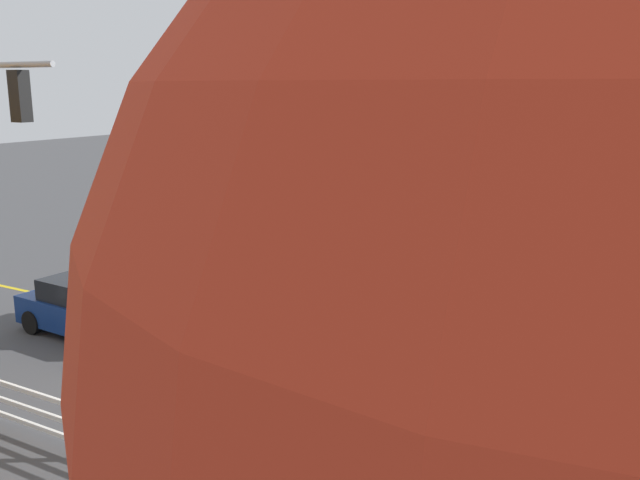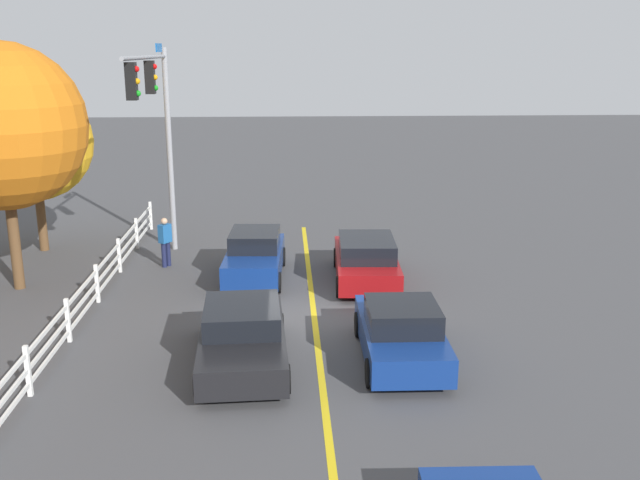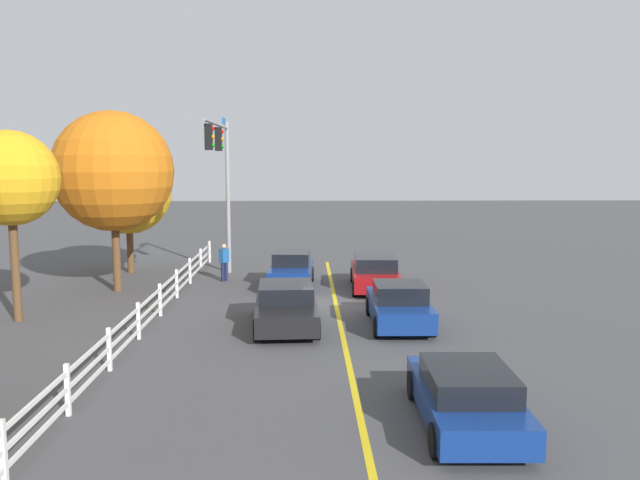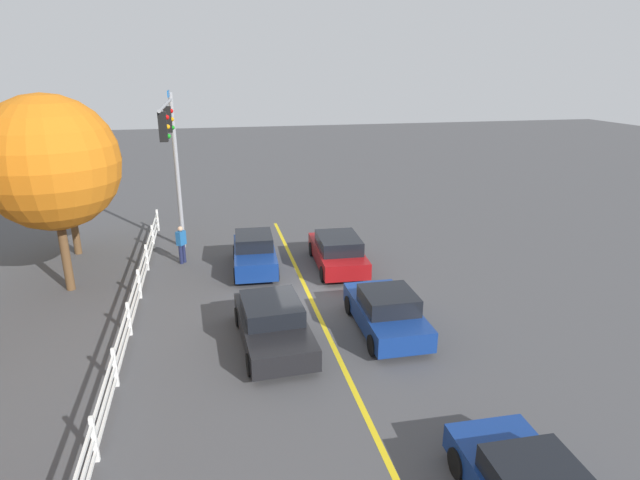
% 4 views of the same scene
% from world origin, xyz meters
% --- Properties ---
extents(ground_plane, '(120.00, 120.00, 0.00)m').
position_xyz_m(ground_plane, '(0.00, 0.00, 0.00)').
color(ground_plane, '#444447').
extents(lane_center_stripe, '(28.00, 0.16, 0.01)m').
position_xyz_m(lane_center_stripe, '(-4.00, 0.00, 0.00)').
color(lane_center_stripe, gold).
rests_on(lane_center_stripe, ground_plane).
extents(signal_assembly, '(6.82, 0.38, 7.33)m').
position_xyz_m(signal_assembly, '(4.92, 4.84, 5.12)').
color(signal_assembly, gray).
rests_on(signal_assembly, ground_plane).
extents(car_0, '(4.13, 1.97, 1.52)m').
position_xyz_m(car_0, '(3.38, 1.75, 0.73)').
color(car_0, navy).
rests_on(car_0, ground_plane).
extents(car_1, '(4.26, 2.01, 1.28)m').
position_xyz_m(car_1, '(-10.93, -2.13, 0.64)').
color(car_1, navy).
rests_on(car_1, ground_plane).
extents(car_2, '(4.53, 2.20, 1.40)m').
position_xyz_m(car_2, '(-3.07, 1.79, 0.68)').
color(car_2, black).
rests_on(car_2, ground_plane).
extents(car_3, '(4.57, 2.14, 1.46)m').
position_xyz_m(car_3, '(2.84, -1.77, 0.71)').
color(car_3, maroon).
rests_on(car_3, ground_plane).
extents(car_4, '(4.17, 1.96, 1.45)m').
position_xyz_m(car_4, '(-3.03, -1.93, 0.68)').
color(car_4, navy).
rests_on(car_4, ground_plane).
extents(pedestrian, '(0.48, 0.45, 1.69)m').
position_xyz_m(pedestrian, '(4.79, 4.81, 0.93)').
color(pedestrian, '#191E3F').
rests_on(pedestrian, ground_plane).
extents(white_rail_fence, '(26.10, 0.10, 1.15)m').
position_xyz_m(white_rail_fence, '(-3.00, 6.24, 0.60)').
color(white_rail_fence, white).
rests_on(white_rail_fence, ground_plane).
extents(tree_0, '(3.16, 3.16, 6.42)m').
position_xyz_m(tree_0, '(-2.16, 10.91, 4.81)').
color(tree_0, brown).
rests_on(tree_0, ground_plane).
extents(tree_1, '(4.10, 4.10, 6.00)m').
position_xyz_m(tree_1, '(7.08, 9.62, 3.94)').
color(tree_1, brown).
rests_on(tree_1, ground_plane).
extents(tree_4, '(4.91, 4.91, 7.43)m').
position_xyz_m(tree_4, '(2.75, 8.99, 4.96)').
color(tree_4, brown).
rests_on(tree_4, ground_plane).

